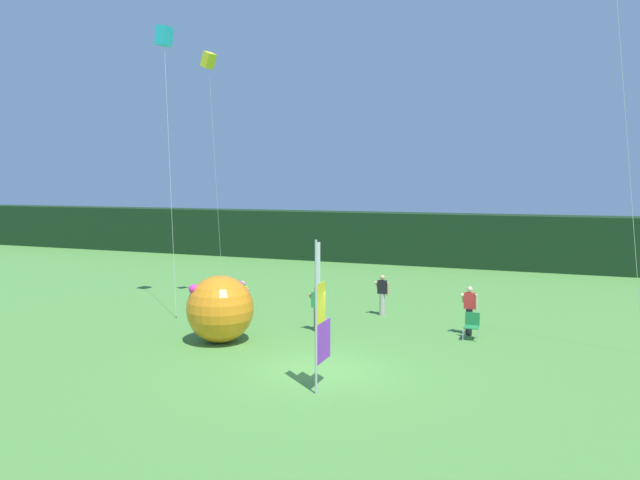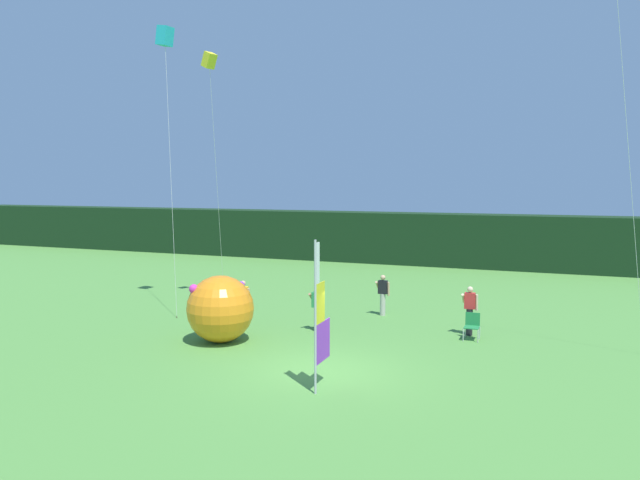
# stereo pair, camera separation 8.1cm
# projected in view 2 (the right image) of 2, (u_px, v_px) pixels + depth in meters

# --- Properties ---
(ground_plane) EXTENTS (120.00, 120.00, 0.00)m
(ground_plane) POSITION_uv_depth(u_px,v_px,m) (321.00, 371.00, 16.59)
(ground_plane) COLOR #518E3D
(distant_treeline) EXTENTS (80.00, 2.40, 3.29)m
(distant_treeline) POSITION_uv_depth(u_px,v_px,m) (451.00, 240.00, 37.46)
(distant_treeline) COLOR black
(distant_treeline) RESTS_ON ground
(banner_flag) EXTENTS (0.06, 1.03, 3.88)m
(banner_flag) POSITION_uv_depth(u_px,v_px,m) (320.00, 318.00, 14.89)
(banner_flag) COLOR #B7B7BC
(banner_flag) RESTS_ON ground
(person_near_banner) EXTENTS (0.55, 0.48, 1.71)m
(person_near_banner) POSITION_uv_depth(u_px,v_px,m) (470.00, 309.00, 20.39)
(person_near_banner) COLOR black
(person_near_banner) RESTS_ON ground
(person_mid_field) EXTENTS (0.55, 0.48, 1.67)m
(person_mid_field) POSITION_uv_depth(u_px,v_px,m) (243.00, 301.00, 21.84)
(person_mid_field) COLOR brown
(person_mid_field) RESTS_ON ground
(person_far_left) EXTENTS (0.55, 0.48, 1.62)m
(person_far_left) POSITION_uv_depth(u_px,v_px,m) (317.00, 307.00, 20.96)
(person_far_left) COLOR brown
(person_far_left) RESTS_ON ground
(person_far_right) EXTENTS (0.55, 0.48, 1.62)m
(person_far_right) POSITION_uv_depth(u_px,v_px,m) (383.00, 294.00, 23.45)
(person_far_right) COLOR #B7B2A3
(person_far_right) RESTS_ON ground
(inflatable_balloon) EXTENTS (2.22, 2.22, 2.22)m
(inflatable_balloon) POSITION_uv_depth(u_px,v_px,m) (220.00, 309.00, 19.52)
(inflatable_balloon) COLOR orange
(inflatable_balloon) RESTS_ON ground
(folding_chair) EXTENTS (0.51, 0.51, 0.89)m
(folding_chair) POSITION_uv_depth(u_px,v_px,m) (472.00, 324.00, 19.89)
(folding_chair) COLOR #BCBCC1
(folding_chair) RESTS_ON ground
(kite_cyan_box_0) EXTENTS (1.76, 1.94, 11.60)m
(kite_cyan_box_0) POSITION_uv_depth(u_px,v_px,m) (165.00, 37.00, 24.00)
(kite_cyan_box_0) COLOR brown
(kite_cyan_box_0) RESTS_ON ground
(kite_yellow_box_2) EXTENTS (1.03, 2.28, 10.66)m
(kite_yellow_box_2) POSITION_uv_depth(u_px,v_px,m) (209.00, 62.00, 24.47)
(kite_yellow_box_2) COLOR brown
(kite_yellow_box_2) RESTS_ON ground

